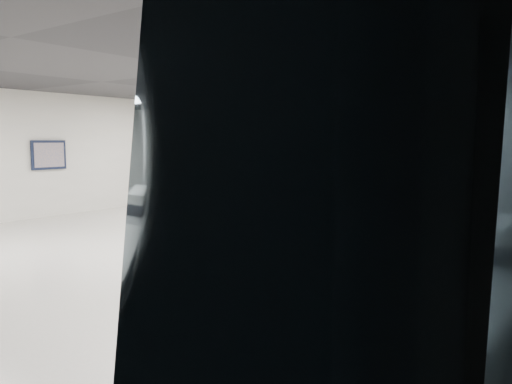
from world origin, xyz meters
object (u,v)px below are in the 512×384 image
flat_bed_right_near (399,331)px  flat_bed_left_far (192,202)px  column (504,159)px  divider_panel (307,186)px  flat_bed_right_far (475,235)px  remote (299,182)px  wall_poster (49,155)px  person (294,172)px  hero_bed (288,218)px

flat_bed_right_near → flat_bed_left_far: 9.90m
flat_bed_right_near → column: size_ratio=0.70×
flat_bed_left_far → column: column is taller
divider_panel → flat_bed_right_far: size_ratio=1.00×
remote → wall_poster: wall_poster is taller
divider_panel → flat_bed_left_far: (-3.84, 0.33, -0.67)m
divider_panel → person: bearing=-91.1°
hero_bed → divider_panel: bearing=107.1°
remote → wall_poster: (-6.84, -1.09, 0.42)m
remote → flat_bed_right_far: bearing=9.0°
wall_poster → remote: bearing=9.1°
remote → column: (3.09, 2.91, 0.42)m
hero_bed → divider_panel: (-0.44, 1.43, 0.51)m
wall_poster → flat_bed_right_near: bearing=-16.0°
divider_panel → flat_bed_left_far: divider_panel is taller
column → wall_poster: bearing=-158.1°
hero_bed → flat_bed_left_far: 4.63m
person → flat_bed_left_far: bearing=147.7°
hero_bed → wall_poster: bearing=-171.0°
flat_bed_right_far → flat_bed_right_near: flat_bed_right_near is taller
person → column: bearing=24.2°
remote → flat_bed_right_far: 3.33m
hero_bed → divider_panel: size_ratio=1.20×
person → wall_poster: (-6.55, -1.38, 0.26)m
flat_bed_right_near → column: bearing=93.7°
remote → flat_bed_left_far: size_ratio=0.06×
remote → person: bearing=122.2°
flat_bed_right_far → wall_poster: (-9.81, -2.32, 1.32)m
hero_bed → remote: size_ratio=18.07×
divider_panel → wall_poster: size_ratio=2.21×
person → flat_bed_left_far: (-4.20, 1.43, -1.06)m
flat_bed_right_near → flat_bed_left_far: size_ratio=0.93×
hero_bed → person: 0.96m
flat_bed_left_far → wall_poster: bearing=-129.8°
flat_bed_left_far → divider_panel: bearing=-4.9°
divider_panel → flat_bed_right_far: bearing=-21.9°
divider_panel → flat_bed_right_near: (4.19, -5.46, -0.65)m
person → flat_bed_right_far: 3.55m
remote → wall_poster: size_ratio=0.15×
divider_panel → flat_bed_right_near: 6.92m
divider_panel → flat_bed_right_far: 3.69m
divider_panel → flat_bed_left_far: size_ratio=0.87×
hero_bed → column: 4.58m
flat_bed_left_far → column: size_ratio=0.76×
hero_bed → column: size_ratio=0.79×
hero_bed → person: (-0.08, 0.33, 0.90)m
hero_bed → flat_bed_right_near: size_ratio=1.13×
flat_bed_left_far → wall_poster: (-2.34, -2.81, 1.32)m
flat_bed_left_far → flat_bed_right_near: bearing=-35.8°
divider_panel → wall_poster: 6.70m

